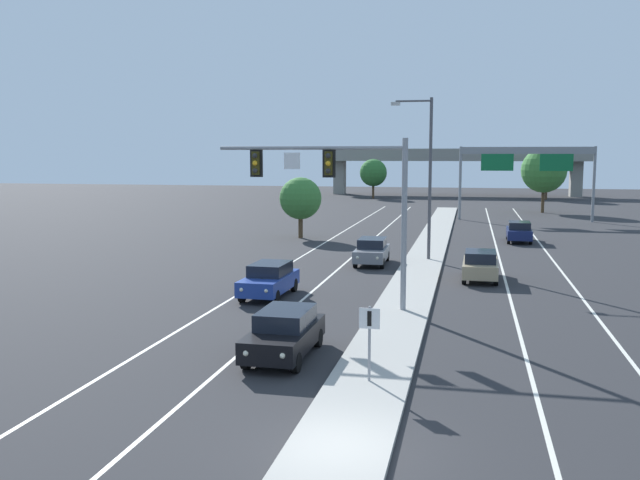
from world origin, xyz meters
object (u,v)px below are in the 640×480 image
tree_far_left_a (373,173)px  tree_far_right_b (547,167)px  car_oncoming_grey (372,251)px  car_receding_navy (519,231)px  car_oncoming_blue (269,279)px  tree_far_right_c (544,170)px  street_lamp_median (427,169)px  car_oncoming_black (284,333)px  car_receding_tan (480,265)px  highway_sign_gantry (527,160)px  median_sign_post (369,332)px  tree_far_left_c (300,199)px  overhead_signal_mast (342,186)px

tree_far_left_a → tree_far_right_b: bearing=5.9°
car_oncoming_grey → car_receding_navy: same height
car_oncoming_blue → tree_far_right_c: size_ratio=0.60×
street_lamp_median → tree_far_left_a: street_lamp_median is taller
car_oncoming_black → tree_far_right_b: tree_far_right_b is taller
car_receding_tan → tree_far_left_a: tree_far_left_a is taller
street_lamp_median → car_receding_navy: 13.93m
highway_sign_gantry → tree_far_left_a: bearing=121.4°
tree_far_right_c → car_oncoming_black: bearing=-102.8°
car_oncoming_blue → car_oncoming_grey: bearing=72.5°
highway_sign_gantry → tree_far_right_c: (2.77, 10.76, -1.28)m
car_oncoming_grey → tree_far_right_b: tree_far_right_b is taller
car_receding_navy → tree_far_right_b: 54.25m
median_sign_post → tree_far_left_c: tree_far_left_c is taller
tree_far_left_a → tree_far_right_b: (25.63, 2.65, 0.88)m
car_receding_navy → car_oncoming_grey: bearing=-125.8°
street_lamp_median → tree_far_right_b: bearing=78.0°
car_oncoming_black → tree_far_right_c: size_ratio=0.60×
overhead_signal_mast → car_receding_tan: 11.47m
car_oncoming_black → tree_far_right_b: (16.93, 87.02, 3.99)m
street_lamp_median → car_oncoming_grey: size_ratio=2.22×
tree_far_left_a → tree_far_right_b: size_ratio=0.82×
median_sign_post → tree_far_right_c: 65.58m
street_lamp_median → car_oncoming_blue: (-6.49, -12.66, -4.97)m
street_lamp_median → car_oncoming_blue: size_ratio=2.22×
overhead_signal_mast → car_receding_tan: bearing=55.8°
car_receding_tan → tree_far_right_c: (7.59, 46.25, 4.07)m
street_lamp_median → tree_far_left_c: (-10.60, 10.31, -2.61)m
car_receding_navy → tree_far_left_c: tree_far_left_c is taller
overhead_signal_mast → car_receding_tan: size_ratio=1.81×
car_oncoming_blue → car_oncoming_grey: 11.27m
car_oncoming_grey → tree_far_left_c: (-7.49, 12.22, 2.36)m
overhead_signal_mast → median_sign_post: bearing=-75.0°
car_receding_navy → tree_far_left_c: (-17.02, -1.00, 2.36)m
highway_sign_gantry → tree_far_left_a: size_ratio=2.20×
median_sign_post → tree_far_right_c: (10.94, 64.57, 3.30)m
tree_far_right_c → car_receding_tan: bearing=-99.3°
car_receding_navy → tree_far_right_c: (4.48, 28.86, 4.07)m
median_sign_post → car_oncoming_grey: size_ratio=0.49×
tree_far_left_c → highway_sign_gantry: bearing=45.6°
car_receding_tan → tree_far_right_c: tree_far_right_c is taller
tree_far_right_b → car_receding_tan: bearing=-98.4°
car_oncoming_black → car_oncoming_grey: bearing=89.7°
car_receding_navy → highway_sign_gantry: (1.71, 18.10, 5.34)m
car_oncoming_black → median_sign_post: bearing=-36.1°
car_receding_tan → tree_far_left_a: (-15.20, 68.35, 3.11)m
highway_sign_gantry → tree_far_right_c: highway_sign_gantry is taller
car_oncoming_blue → highway_sign_gantry: (14.62, 42.08, 5.34)m
car_oncoming_black → tree_far_right_c: tree_far_right_c is taller
car_oncoming_blue → tree_far_right_b: size_ratio=0.61×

